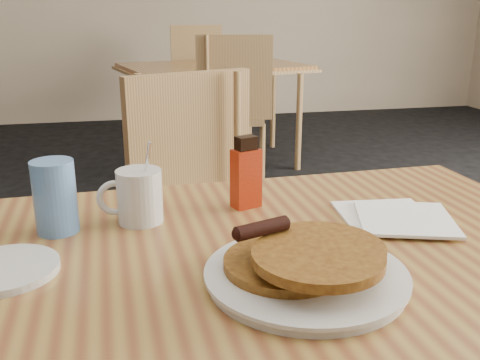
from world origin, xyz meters
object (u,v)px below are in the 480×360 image
chair_main_far (196,201)px  chair_neighbor_near (231,101)px  neighbor_table (214,70)px  chair_neighbor_far (199,73)px  pancake_plate (306,267)px  syrup_bottle (246,175)px  blue_tumbler (55,197)px  coffee_mug (138,195)px  main_table (265,275)px

chair_main_far → chair_neighbor_near: (0.45, 1.68, 0.03)m
neighbor_table → chair_neighbor_far: chair_neighbor_far is taller
chair_neighbor_far → pancake_plate: size_ratio=3.33×
chair_neighbor_far → syrup_bottle: bearing=-95.8°
neighbor_table → syrup_bottle: 3.03m
pancake_plate → syrup_bottle: bearing=92.9°
chair_main_far → blue_tumbler: chair_main_far is taller
neighbor_table → chair_neighbor_near: bearing=-91.5°
chair_neighbor_near → pancake_plate: (-0.40, -2.56, 0.17)m
chair_main_far → chair_neighbor_near: bearing=53.8°
neighbor_table → pancake_plate: (-0.42, -3.32, 0.06)m
coffee_mug → chair_neighbor_far: bearing=83.0°
neighbor_table → syrup_bottle: syrup_bottle is taller
chair_main_far → pancake_plate: chair_main_far is taller
neighbor_table → blue_tumbler: (-0.80, -3.05, 0.11)m
chair_neighbor_far → blue_tumbler: (-0.79, -3.82, 0.21)m
coffee_mug → syrup_bottle: coffee_mug is taller
chair_main_far → coffee_mug: bearing=-128.6°
blue_tumbler → main_table: bearing=-26.0°
chair_neighbor_near → neighbor_table: bearing=101.0°
chair_main_far → coffee_mug: 0.66m
pancake_plate → blue_tumbler: (-0.38, 0.28, 0.04)m
main_table → chair_neighbor_near: bearing=80.0°
syrup_bottle → blue_tumbler: syrup_bottle is taller
main_table → pancake_plate: 0.13m
chair_neighbor_near → pancake_plate: chair_neighbor_near is taller
chair_neighbor_far → neighbor_table: bearing=-88.9°
neighbor_table → chair_neighbor_near: (-0.02, -0.76, -0.11)m
main_table → pancake_plate: bearing=-72.2°
blue_tumbler → chair_main_far: bearing=61.4°
chair_main_far → main_table: bearing=-110.0°
blue_tumbler → coffee_mug: bearing=6.5°
main_table → neighbor_table: size_ratio=0.84×
chair_neighbor_far → syrup_bottle: size_ratio=6.81×
neighbor_table → chair_main_far: bearing=-100.9°
coffee_mug → blue_tumbler: coffee_mug is taller
chair_neighbor_far → chair_neighbor_near: chair_neighbor_far is taller
main_table → chair_neighbor_far: chair_neighbor_far is taller
chair_main_far → chair_neighbor_far: chair_neighbor_far is taller
coffee_mug → syrup_bottle: size_ratio=1.08×
chair_neighbor_far → pancake_plate: (-0.41, -4.10, 0.17)m
chair_neighbor_far → blue_tumbler: chair_neighbor_far is taller
chair_main_far → coffee_mug: chair_main_far is taller
pancake_plate → syrup_bottle: 0.33m
chair_main_far → coffee_mug: size_ratio=5.94×
pancake_plate → blue_tumbler: 0.47m
chair_main_far → blue_tumbler: (-0.33, -0.60, 0.25)m
blue_tumbler → chair_neighbor_near: bearing=71.2°
main_table → syrup_bottle: bearing=85.4°
neighbor_table → chair_main_far: size_ratio=1.56×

